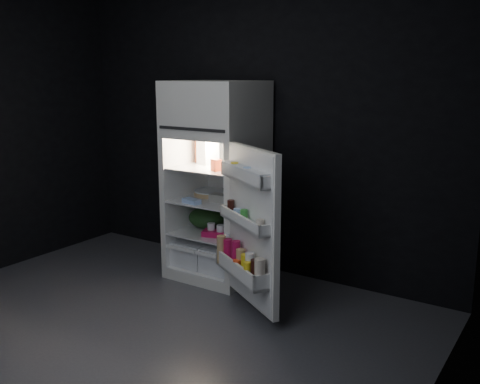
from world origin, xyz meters
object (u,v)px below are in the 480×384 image
Objects in this scene: refrigerator at (218,174)px; egg_carton at (225,199)px; yogurt_tray at (217,233)px; milk_jug at (208,151)px; fridge_door at (249,231)px.

egg_carton is at bearing -34.99° from refrigerator.
yogurt_tray is (0.10, -0.17, -0.50)m from refrigerator.
milk_jug is 0.76m from yogurt_tray.
refrigerator is 1.46× the size of fridge_door.
milk_jug is at bearing 121.67° from yogurt_tray.
milk_jug is 0.97× the size of yogurt_tray.
fridge_door is (0.70, -0.57, -0.28)m from refrigerator.
refrigerator is at bearing 140.61° from fridge_door.
milk_jug is at bearing 167.17° from refrigerator.
refrigerator is 7.42× the size of milk_jug.
refrigerator reaches higher than egg_carton.
refrigerator reaches higher than fridge_door.
refrigerator is at bearing 6.20° from milk_jug.
egg_carton is at bearing 139.57° from fridge_door.
fridge_door is at bearing -43.46° from egg_carton.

